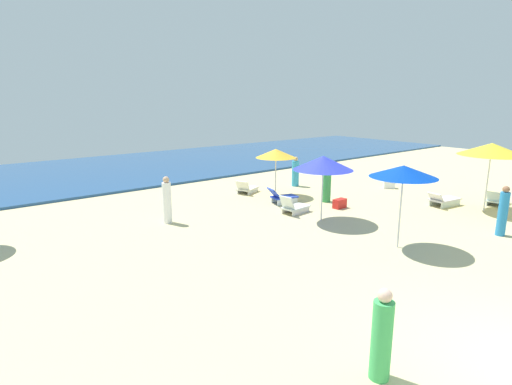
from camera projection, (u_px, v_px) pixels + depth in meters
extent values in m
cube|color=navy|center=(93.00, 172.00, 25.02)|extent=(60.00, 12.67, 0.12)
cylinder|color=silver|center=(276.00, 177.00, 19.03)|extent=(0.05, 0.05, 1.81)
cone|color=gold|center=(276.00, 153.00, 18.78)|extent=(1.85, 1.85, 0.40)
cube|color=silver|center=(253.00, 191.00, 19.75)|extent=(0.94, 0.44, 0.18)
cube|color=silver|center=(243.00, 190.00, 20.01)|extent=(0.94, 0.44, 0.18)
cube|color=silver|center=(248.00, 188.00, 19.85)|extent=(1.29, 1.06, 0.06)
cube|color=silver|center=(243.00, 186.00, 19.36)|extent=(0.49, 0.69, 0.48)
cube|color=silver|center=(287.00, 202.00, 17.68)|extent=(0.99, 0.25, 0.25)
cube|color=silver|center=(281.00, 199.00, 18.13)|extent=(0.99, 0.25, 0.25)
cube|color=blue|center=(284.00, 197.00, 17.87)|extent=(1.22, 0.84, 0.06)
cube|color=blue|center=(274.00, 193.00, 17.60)|extent=(0.56, 0.66, 0.47)
cylinder|color=silver|center=(322.00, 196.00, 15.14)|extent=(0.05, 0.05, 1.94)
cone|color=blue|center=(323.00, 163.00, 14.86)|extent=(2.19, 2.19, 0.51)
cube|color=silver|center=(301.00, 212.00, 16.23)|extent=(1.04, 0.16, 0.20)
cube|color=silver|center=(290.00, 209.00, 16.60)|extent=(1.04, 0.16, 0.20)
cube|color=silver|center=(296.00, 207.00, 16.39)|extent=(1.22, 0.76, 0.06)
cube|color=silver|center=(287.00, 203.00, 15.96)|extent=(0.36, 0.63, 0.56)
cylinder|color=silver|center=(487.00, 183.00, 16.46)|extent=(0.05, 0.05, 2.28)
cone|color=gold|center=(492.00, 149.00, 16.15)|extent=(2.49, 2.49, 0.48)
cube|color=silver|center=(505.00, 204.00, 17.47)|extent=(1.10, 0.19, 0.18)
cube|color=silver|center=(490.00, 201.00, 17.84)|extent=(1.10, 0.19, 0.18)
cube|color=silver|center=(498.00, 200.00, 17.63)|extent=(1.30, 0.81, 0.06)
cube|color=silver|center=(495.00, 197.00, 17.19)|extent=(0.34, 0.65, 0.46)
cube|color=silver|center=(451.00, 204.00, 17.24)|extent=(1.24, 0.22, 0.25)
cube|color=silver|center=(439.00, 201.00, 17.71)|extent=(1.24, 0.22, 0.25)
cube|color=silver|center=(445.00, 199.00, 17.44)|extent=(1.47, 0.86, 0.06)
cube|color=silver|center=(436.00, 197.00, 17.08)|extent=(0.42, 0.67, 0.38)
cylinder|color=silver|center=(400.00, 213.00, 12.42)|extent=(0.05, 0.05, 2.20)
cone|color=#0638B0|center=(404.00, 171.00, 12.13)|extent=(1.99, 1.99, 0.36)
cylinder|color=white|center=(167.00, 203.00, 14.96)|extent=(0.44, 0.44, 1.51)
sphere|color=tan|center=(166.00, 180.00, 14.77)|extent=(0.24, 0.24, 0.24)
cylinder|color=green|center=(326.00, 187.00, 18.02)|extent=(0.42, 0.42, 1.35)
sphere|color=#9B6350|center=(327.00, 169.00, 17.84)|extent=(0.23, 0.23, 0.23)
cylinder|color=#349DCA|center=(295.00, 174.00, 21.23)|extent=(0.45, 0.45, 1.31)
sphere|color=tan|center=(296.00, 159.00, 21.06)|extent=(0.24, 0.24, 0.24)
cylinder|color=#40B35E|center=(381.00, 340.00, 6.62)|extent=(0.39, 0.39, 1.37)
sphere|color=beige|center=(385.00, 296.00, 6.44)|extent=(0.24, 0.24, 0.24)
cylinder|color=#2780C1|center=(503.00, 214.00, 13.58)|extent=(0.30, 0.30, 1.48)
sphere|color=#926245|center=(506.00, 189.00, 13.39)|extent=(0.22, 0.22, 0.22)
cube|color=white|center=(389.00, 184.00, 20.84)|extent=(0.64, 0.65, 0.39)
cube|color=red|center=(340.00, 203.00, 17.09)|extent=(0.60, 0.34, 0.39)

